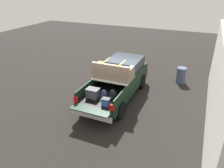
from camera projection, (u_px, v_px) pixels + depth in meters
The scene contains 4 objects.
ground_plane at pixel (116, 98), 11.95m from camera, with size 40.00×40.00×0.00m, color black.
pickup_truck at pixel (119, 79), 11.84m from camera, with size 6.05×2.06×2.23m.
building_facade at pixel (218, 86), 8.97m from camera, with size 10.98×0.36×3.78m, color silver.
trash_can at pixel (181, 75), 13.58m from camera, with size 0.60×0.60×0.98m.
Camera 1 is at (-9.70, -3.97, 5.79)m, focal length 34.82 mm.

